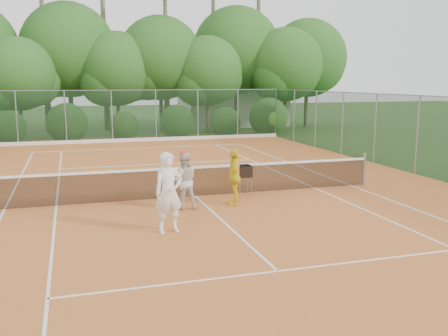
% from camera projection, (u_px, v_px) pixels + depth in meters
% --- Properties ---
extents(ground, '(120.00, 120.00, 0.00)m').
position_uv_depth(ground, '(196.00, 197.00, 15.43)').
color(ground, '#264518').
rests_on(ground, ground).
extents(clay_court, '(18.00, 36.00, 0.02)m').
position_uv_depth(clay_court, '(196.00, 197.00, 15.43)').
color(clay_court, '#C26A2C').
rests_on(clay_court, ground).
extents(club_building, '(8.00, 5.00, 3.00)m').
position_uv_depth(club_building, '(232.00, 106.00, 40.37)').
color(club_building, beige).
rests_on(club_building, ground).
extents(tennis_net, '(11.97, 0.10, 1.10)m').
position_uv_depth(tennis_net, '(196.00, 181.00, 15.34)').
color(tennis_net, gray).
rests_on(tennis_net, clay_court).
extents(player_white, '(0.76, 0.56, 1.91)m').
position_uv_depth(player_white, '(169.00, 193.00, 11.70)').
color(player_white, white).
rests_on(player_white, clay_court).
extents(player_center_grp, '(0.81, 0.64, 1.63)m').
position_uv_depth(player_center_grp, '(184.00, 181.00, 13.86)').
color(player_center_grp, beige).
rests_on(player_center_grp, clay_court).
extents(player_yellow, '(0.62, 1.02, 1.63)m').
position_uv_depth(player_yellow, '(234.00, 177.00, 14.34)').
color(player_yellow, yellow).
rests_on(player_yellow, clay_court).
extents(ball_hopper, '(0.42, 0.42, 0.97)m').
position_uv_depth(ball_hopper, '(244.00, 172.00, 15.42)').
color(ball_hopper, gray).
rests_on(ball_hopper, clay_court).
extents(stray_ball_a, '(0.07, 0.07, 0.07)m').
position_uv_depth(stray_ball_a, '(109.00, 147.00, 26.74)').
color(stray_ball_a, '#CED331').
rests_on(stray_ball_a, clay_court).
extents(stray_ball_b, '(0.07, 0.07, 0.07)m').
position_uv_depth(stray_ball_b, '(184.00, 146.00, 27.34)').
color(stray_ball_b, '#D0E435').
rests_on(stray_ball_b, clay_court).
extents(stray_ball_c, '(0.07, 0.07, 0.07)m').
position_uv_depth(stray_ball_c, '(143.00, 153.00, 24.39)').
color(stray_ball_c, yellow).
rests_on(stray_ball_c, clay_court).
extents(court_markings, '(11.03, 23.83, 0.01)m').
position_uv_depth(court_markings, '(196.00, 197.00, 15.43)').
color(court_markings, white).
rests_on(court_markings, clay_court).
extents(fence_back, '(18.07, 0.07, 3.00)m').
position_uv_depth(fence_back, '(134.00, 116.00, 29.29)').
color(fence_back, '#19381E').
rests_on(fence_back, clay_court).
extents(tropical_treeline, '(32.10, 8.49, 15.03)m').
position_uv_depth(tropical_treeline, '(144.00, 58.00, 34.00)').
color(tropical_treeline, brown).
rests_on(tropical_treeline, ground).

